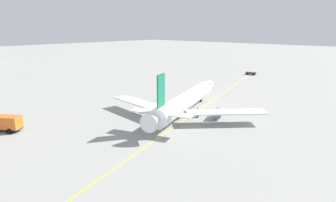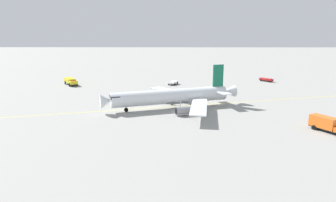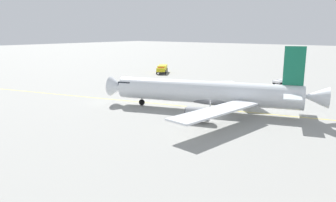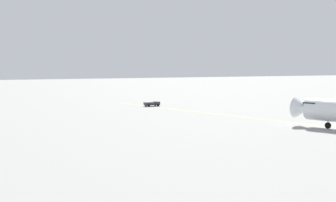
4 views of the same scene
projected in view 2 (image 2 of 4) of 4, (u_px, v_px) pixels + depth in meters
The scene contains 7 objects.
ground_plane at pixel (180, 111), 80.75m from camera, with size 600.00×600.00×0.00m, color gray.
airliner_main at pixel (172, 97), 82.89m from camera, with size 37.57×35.22×11.47m.
fire_tender_truck at pixel (71, 81), 118.18m from camera, with size 7.40×9.21×2.50m.
ops_pickup_truck at pixel (266, 80), 126.28m from camera, with size 5.16×5.66×1.41m.
catering_truck_truck at pixel (327, 124), 64.01m from camera, with size 6.29×8.10×3.10m.
pushback_tug_truck at pixel (173, 83), 119.09m from camera, with size 4.09×5.41×1.30m.
taxiway_centreline at pixel (183, 106), 85.92m from camera, with size 167.99×46.38×0.01m.
Camera 2 is at (2.49, 78.06, 20.97)m, focal length 32.52 mm.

